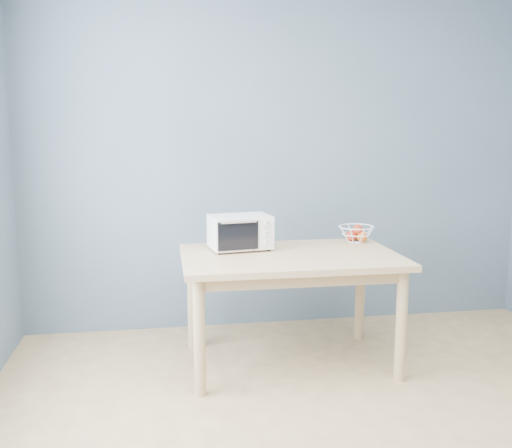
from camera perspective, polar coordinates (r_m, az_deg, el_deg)
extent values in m
cube|color=slate|center=(4.48, 2.66, 6.24)|extent=(4.00, 0.01, 2.60)
cube|color=tan|center=(3.72, 3.43, -3.31)|extent=(1.40, 0.90, 0.04)
cylinder|color=tan|center=(3.39, -5.69, -11.25)|extent=(0.07, 0.07, 0.71)
cylinder|color=tan|center=(3.67, 14.32, -9.84)|extent=(0.07, 0.07, 0.71)
cylinder|color=tan|center=(4.09, -6.38, -7.61)|extent=(0.07, 0.07, 0.71)
cylinder|color=tan|center=(4.32, 10.37, -6.74)|extent=(0.07, 0.07, 0.71)
cube|color=white|center=(3.82, -1.60, -0.76)|extent=(0.43, 0.32, 0.22)
cube|color=black|center=(3.80, -2.37, -0.83)|extent=(0.29, 0.26, 0.17)
cube|color=black|center=(3.67, -1.79, -1.20)|extent=(0.27, 0.05, 0.19)
cylinder|color=silver|center=(3.64, -1.73, 0.16)|extent=(0.24, 0.05, 0.01)
cube|color=white|center=(3.74, 1.04, -0.97)|extent=(0.11, 0.02, 0.20)
cylinder|color=black|center=(3.70, -3.65, -2.94)|extent=(0.02, 0.02, 0.01)
cylinder|color=black|center=(3.79, 1.27, -2.61)|extent=(0.02, 0.02, 0.01)
cylinder|color=black|center=(3.89, -4.39, -2.33)|extent=(0.02, 0.02, 0.01)
cylinder|color=black|center=(3.98, 0.31, -2.03)|extent=(0.02, 0.02, 0.01)
cylinder|color=silver|center=(3.72, 1.09, -0.07)|extent=(0.04, 0.02, 0.04)
cylinder|color=silver|center=(3.73, 1.09, -1.00)|extent=(0.04, 0.02, 0.04)
cylinder|color=silver|center=(3.74, 1.09, -1.93)|extent=(0.04, 0.02, 0.04)
torus|color=white|center=(4.12, 9.99, -0.26)|extent=(0.29, 0.29, 0.01)
torus|color=white|center=(4.13, 9.97, -1.00)|extent=(0.22, 0.22, 0.01)
torus|color=white|center=(4.14, 9.95, -1.74)|extent=(0.13, 0.13, 0.01)
sphere|color=red|center=(4.13, 9.47, -1.19)|extent=(0.08, 0.08, 0.08)
sphere|color=orange|center=(4.13, 10.57, -1.26)|extent=(0.08, 0.08, 0.08)
sphere|color=#FC9362|center=(4.18, 9.80, -1.12)|extent=(0.07, 0.07, 0.07)
sphere|color=red|center=(4.13, 10.13, -0.54)|extent=(0.07, 0.07, 0.07)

